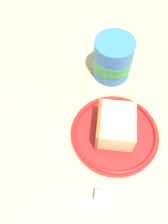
{
  "coord_description": "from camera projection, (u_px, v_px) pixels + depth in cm",
  "views": [
    {
      "loc": [
        -18.6,
        16.59,
        45.17
      ],
      "look_at": [
        1.5,
        3.26,
        3.0
      ],
      "focal_mm": 36.84,
      "sensor_mm": 36.0,
      "label": 1
    }
  ],
  "objects": [
    {
      "name": "tea_mug",
      "position": [
        113.0,
        58.0,
        0.54
      ],
      "size": [
        10.96,
        9.3,
        10.01
      ],
      "color": "#3372BF",
      "rests_on": "ground_plane"
    },
    {
      "name": "cake_slice",
      "position": [
        115.0,
        126.0,
        0.46
      ],
      "size": [
        11.25,
        11.12,
        6.03
      ],
      "color": "brown",
      "rests_on": "small_plate"
    },
    {
      "name": "sugar_cube",
      "position": [
        100.0,
        196.0,
        0.42
      ],
      "size": [
        2.56,
        2.56,
        1.81
      ],
      "primitive_type": "cube",
      "rotation": [
        0.0,
        0.0,
        0.83
      ],
      "color": "white",
      "rests_on": "ground_plane"
    },
    {
      "name": "small_plate",
      "position": [
        115.0,
        133.0,
        0.49
      ],
      "size": [
        18.55,
        18.55,
        1.73
      ],
      "color": "red",
      "rests_on": "ground_plane"
    },
    {
      "name": "ground_plane",
      "position": [
        99.0,
        119.0,
        0.53
      ],
      "size": [
        117.6,
        117.6,
        2.59
      ],
      "primitive_type": "cube",
      "color": "tan"
    },
    {
      "name": "teaspoon",
      "position": [
        10.0,
        97.0,
        0.54
      ],
      "size": [
        5.74,
        11.7,
        0.8
      ],
      "color": "silver",
      "rests_on": "ground_plane"
    }
  ]
}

